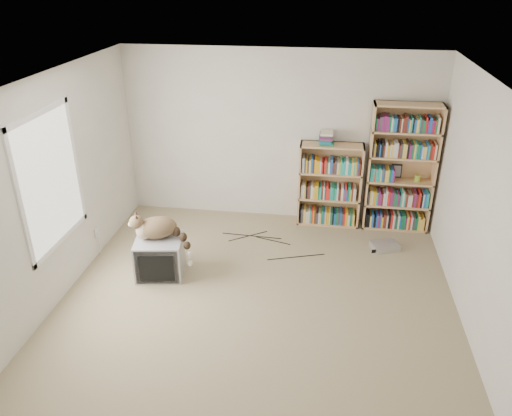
# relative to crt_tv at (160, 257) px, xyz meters

# --- Properties ---
(floor) EXTENTS (4.50, 5.00, 0.01)m
(floor) POSITION_rel_crt_tv_xyz_m (1.27, -0.66, -0.24)
(floor) COLOR tan
(floor) RESTS_ON ground
(wall_back) EXTENTS (4.50, 0.02, 2.50)m
(wall_back) POSITION_rel_crt_tv_xyz_m (1.27, 1.84, 1.01)
(wall_back) COLOR beige
(wall_back) RESTS_ON floor
(wall_front) EXTENTS (4.50, 0.02, 2.50)m
(wall_front) POSITION_rel_crt_tv_xyz_m (1.27, -3.16, 1.01)
(wall_front) COLOR beige
(wall_front) RESTS_ON floor
(wall_left) EXTENTS (0.02, 5.00, 2.50)m
(wall_left) POSITION_rel_crt_tv_xyz_m (-0.98, -0.66, 1.01)
(wall_left) COLOR beige
(wall_left) RESTS_ON floor
(wall_right) EXTENTS (0.02, 5.00, 2.50)m
(wall_right) POSITION_rel_crt_tv_xyz_m (3.52, -0.66, 1.01)
(wall_right) COLOR beige
(wall_right) RESTS_ON floor
(ceiling) EXTENTS (4.50, 5.00, 0.02)m
(ceiling) POSITION_rel_crt_tv_xyz_m (1.27, -0.66, 2.26)
(ceiling) COLOR white
(ceiling) RESTS_ON wall_back
(window) EXTENTS (0.02, 1.22, 1.52)m
(window) POSITION_rel_crt_tv_xyz_m (-0.97, -0.46, 1.16)
(window) COLOR white
(window) RESTS_ON wall_left
(crt_tv) EXTENTS (0.63, 0.59, 0.49)m
(crt_tv) POSITION_rel_crt_tv_xyz_m (0.00, 0.00, 0.00)
(crt_tv) COLOR #99999B
(crt_tv) RESTS_ON floor
(cat) EXTENTS (0.81, 0.49, 0.58)m
(cat) POSITION_rel_crt_tv_xyz_m (0.04, 0.03, 0.34)
(cat) COLOR #372516
(cat) RESTS_ON crt_tv
(bookcase_tall) EXTENTS (0.92, 0.30, 1.84)m
(bookcase_tall) POSITION_rel_crt_tv_xyz_m (3.01, 1.70, 0.63)
(bookcase_tall) COLOR tan
(bookcase_tall) RESTS_ON floor
(bookcase_short) EXTENTS (0.89, 0.30, 1.23)m
(bookcase_short) POSITION_rel_crt_tv_xyz_m (2.04, 1.70, 0.32)
(bookcase_short) COLOR tan
(bookcase_short) RESTS_ON floor
(book_stack) EXTENTS (0.21, 0.27, 0.18)m
(book_stack) POSITION_rel_crt_tv_xyz_m (1.94, 1.70, 1.07)
(book_stack) COLOR red
(book_stack) RESTS_ON bookcase_short
(green_mug) EXTENTS (0.08, 0.08, 0.09)m
(green_mug) POSITION_rel_crt_tv_xyz_m (3.25, 1.68, 0.55)
(green_mug) COLOR #8BAB31
(green_mug) RESTS_ON bookcase_tall
(framed_print) EXTENTS (0.15, 0.05, 0.19)m
(framed_print) POSITION_rel_crt_tv_xyz_m (2.96, 1.78, 0.61)
(framed_print) COLOR black
(framed_print) RESTS_ON bookcase_tall
(dvd_player) EXTENTS (0.42, 0.36, 0.08)m
(dvd_player) POSITION_rel_crt_tv_xyz_m (2.83, 1.02, -0.20)
(dvd_player) COLOR #BCBDC2
(dvd_player) RESTS_ON floor
(wall_outlet) EXTENTS (0.01, 0.08, 0.13)m
(wall_outlet) POSITION_rel_crt_tv_xyz_m (-0.97, 0.34, 0.08)
(wall_outlet) COLOR silver
(wall_outlet) RESTS_ON wall_left
(floor_cables) EXTENTS (1.20, 0.70, 0.01)m
(floor_cables) POSITION_rel_crt_tv_xyz_m (1.38, 0.86, -0.24)
(floor_cables) COLOR black
(floor_cables) RESTS_ON floor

